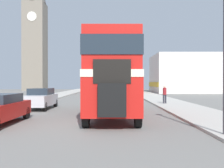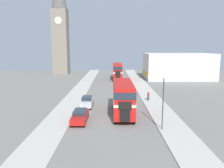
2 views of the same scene
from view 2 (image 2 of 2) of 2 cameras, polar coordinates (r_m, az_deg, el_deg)
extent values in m
plane|color=slate|center=(26.72, 0.05, -9.94)|extent=(120.00, 120.00, 0.00)
cube|color=#B7B2A8|center=(27.56, 14.43, -9.50)|extent=(3.50, 120.00, 0.12)
cube|color=#B7B2A8|center=(27.52, -14.35, -9.52)|extent=(3.50, 120.00, 0.12)
cube|color=red|center=(29.35, 2.75, -5.41)|extent=(2.53, 9.08, 1.68)
cube|color=beige|center=(29.11, 2.76, -3.52)|extent=(2.56, 9.13, 0.31)
cube|color=red|center=(28.89, 2.78, -1.45)|extent=(2.48, 8.90, 1.84)
cube|color=#232D38|center=(28.87, 2.78, -1.27)|extent=(2.56, 8.99, 0.83)
cube|color=black|center=(24.93, 3.28, -8.36)|extent=(1.14, 0.20, 1.35)
cube|color=black|center=(24.73, 3.28, -5.76)|extent=(1.52, 0.12, 0.98)
cylinder|color=black|center=(26.01, 0.63, -9.28)|extent=(0.28, 1.04, 1.04)
cylinder|color=black|center=(26.14, 5.64, -9.23)|extent=(0.28, 1.04, 1.04)
cylinder|color=black|center=(33.01, 0.46, -5.15)|extent=(0.28, 1.04, 1.04)
cylinder|color=black|center=(33.11, 4.38, -5.14)|extent=(0.28, 1.04, 1.04)
cube|color=red|center=(60.68, 1.30, 2.45)|extent=(2.38, 9.31, 1.72)
cube|color=beige|center=(60.57, 1.30, 3.41)|extent=(2.40, 9.35, 0.31)
cube|color=red|center=(60.46, 1.31, 4.44)|extent=(2.33, 9.12, 1.87)
cube|color=#232D38|center=(60.45, 1.31, 4.53)|extent=(2.40, 9.21, 0.84)
cube|color=black|center=(55.99, 1.42, 1.76)|extent=(1.07, 0.20, 1.37)
cube|color=black|center=(55.97, 1.42, 2.96)|extent=(1.43, 0.12, 1.00)
cylinder|color=black|center=(57.00, 0.34, 1.14)|extent=(0.28, 1.04, 1.04)
cylinder|color=black|center=(57.05, 2.44, 1.14)|extent=(0.28, 1.04, 1.04)
cylinder|color=black|center=(64.46, 0.28, 2.13)|extent=(0.28, 1.04, 1.04)
cylinder|color=black|center=(64.51, 2.15, 2.13)|extent=(0.28, 1.04, 1.04)
cube|color=red|center=(26.93, -8.49, -8.44)|extent=(1.70, 4.54, 0.70)
cube|color=#232D38|center=(26.94, -8.46, -7.19)|extent=(1.50, 2.36, 0.42)
cylinder|color=black|center=(25.46, -10.77, -10.36)|extent=(0.20, 0.64, 0.64)
cylinder|color=black|center=(25.23, -7.35, -10.45)|extent=(0.20, 0.64, 0.64)
cylinder|color=black|center=(28.86, -9.44, -7.90)|extent=(0.20, 0.64, 0.64)
cylinder|color=black|center=(28.66, -6.44, -7.95)|extent=(0.20, 0.64, 0.64)
cube|color=silver|center=(33.38, -6.66, -4.79)|extent=(1.66, 4.11, 0.76)
cube|color=#232D38|center=(33.39, -6.65, -3.70)|extent=(1.46, 2.14, 0.47)
cylinder|color=black|center=(32.02, -8.28, -6.10)|extent=(0.20, 0.64, 0.64)
cylinder|color=black|center=(31.85, -5.67, -6.13)|extent=(0.20, 0.64, 0.64)
cylinder|color=black|center=(35.10, -7.54, -4.68)|extent=(0.20, 0.64, 0.64)
cylinder|color=black|center=(34.94, -5.16, -4.70)|extent=(0.20, 0.64, 0.64)
cylinder|color=#282833|center=(37.06, 9.18, -3.67)|extent=(0.14, 0.14, 0.76)
cylinder|color=#282833|center=(37.09, 9.45, -3.66)|extent=(0.14, 0.14, 0.76)
cylinder|color=maroon|center=(36.93, 9.34, -2.64)|extent=(0.32, 0.32, 0.60)
sphere|color=beige|center=(36.85, 9.36, -2.03)|extent=(0.20, 0.20, 0.20)
cylinder|color=#38383D|center=(24.05, 13.04, -5.27)|extent=(0.12, 0.12, 5.50)
sphere|color=#EFEACC|center=(23.48, 13.31, 1.66)|extent=(0.36, 0.36, 0.36)
cube|color=gray|center=(76.04, -13.38, 10.59)|extent=(4.90, 4.90, 21.07)
cylinder|color=silver|center=(74.06, -14.04, 15.83)|extent=(2.20, 0.10, 2.20)
cube|color=silver|center=(64.72, 16.70, 4.49)|extent=(18.41, 11.09, 7.17)
cube|color=gold|center=(62.88, 8.49, 2.81)|extent=(0.12, 10.53, 0.86)
camera|label=1|loc=(15.55, 5.53, -17.15)|focal=40.00mm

